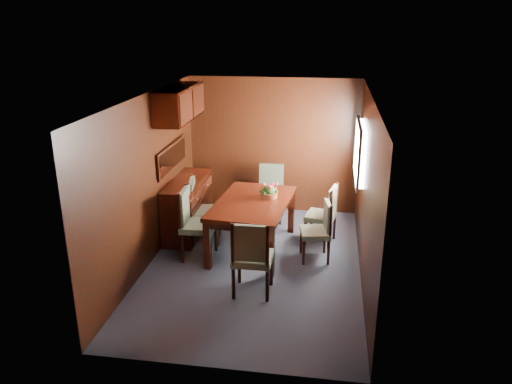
% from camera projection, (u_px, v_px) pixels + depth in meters
% --- Properties ---
extents(ground, '(4.50, 4.50, 0.00)m').
position_uv_depth(ground, '(254.00, 265.00, 7.17)').
color(ground, '#323745').
rests_on(ground, ground).
extents(room_shell, '(3.06, 4.52, 2.41)m').
position_uv_depth(room_shell, '(250.00, 149.00, 6.95)').
color(room_shell, black).
rests_on(room_shell, ground).
extents(sideboard, '(0.48, 1.40, 0.90)m').
position_uv_depth(sideboard, '(188.00, 206.00, 8.13)').
color(sideboard, black).
rests_on(sideboard, ground).
extents(dining_table, '(1.20, 1.76, 0.78)m').
position_uv_depth(dining_table, '(253.00, 208.00, 7.45)').
color(dining_table, black).
rests_on(dining_table, ground).
extents(chair_left_near, '(0.51, 0.53, 1.06)m').
position_uv_depth(chair_left_near, '(193.00, 220.00, 7.24)').
color(chair_left_near, black).
rests_on(chair_left_near, ground).
extents(chair_left_far, '(0.54, 0.56, 1.03)m').
position_uv_depth(chair_left_far, '(200.00, 207.00, 7.78)').
color(chair_left_far, black).
rests_on(chair_left_far, ground).
extents(chair_right_near, '(0.48, 0.49, 0.90)m').
position_uv_depth(chair_right_near, '(320.00, 227.00, 7.20)').
color(chair_right_near, black).
rests_on(chair_right_near, ground).
extents(chair_right_far, '(0.51, 0.53, 0.95)m').
position_uv_depth(chair_right_far, '(325.00, 212.00, 7.70)').
color(chair_right_far, black).
rests_on(chair_right_far, ground).
extents(chair_head, '(0.49, 0.47, 1.04)m').
position_uv_depth(chair_head, '(252.00, 254.00, 6.22)').
color(chair_head, black).
rests_on(chair_head, ground).
extents(chair_foot, '(0.47, 0.45, 0.98)m').
position_uv_depth(chair_foot, '(271.00, 189.00, 8.67)').
color(chair_foot, black).
rests_on(chair_foot, ground).
extents(flower_centerpiece, '(0.28, 0.28, 0.28)m').
position_uv_depth(flower_centerpiece, '(269.00, 189.00, 7.52)').
color(flower_centerpiece, '#B95A38').
rests_on(flower_centerpiece, dining_table).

